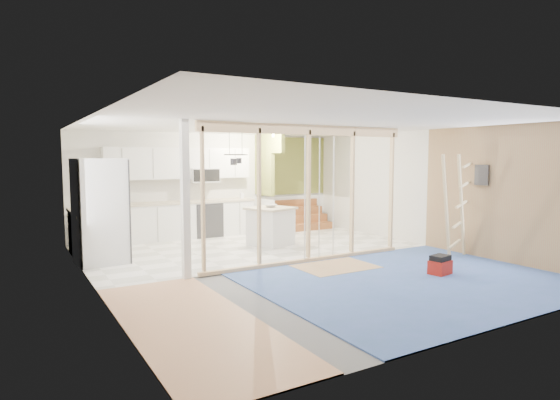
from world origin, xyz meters
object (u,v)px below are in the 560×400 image
toolbox (440,266)px  island (271,227)px  fridge (101,212)px  ladder (456,206)px

toolbox → island: bearing=96.9°
fridge → ladder: ladder is taller
fridge → ladder: 6.83m
island → toolbox: (1.17, -3.77, -0.27)m
fridge → island: 3.65m
island → ladder: bearing=-70.9°
fridge → island: fridge is taller
island → toolbox: bearing=-93.7°
toolbox → ladder: size_ratio=0.20×
fridge → island: bearing=-6.4°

